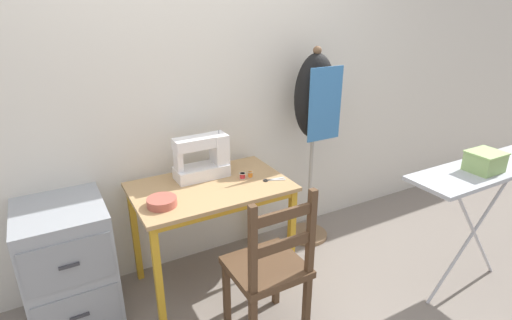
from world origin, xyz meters
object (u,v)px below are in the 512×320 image
Objects in this scene: thread_spool_near_machine at (242,176)px; ironing_board at (487,175)px; dress_form at (314,107)px; filing_cabinet at (69,265)px; wooden_chair at (269,269)px; sewing_machine at (204,158)px; scissors at (271,180)px; thread_spool_mid_table at (250,175)px; storage_box at (485,161)px; fabric_bowl at (162,202)px.

thread_spool_near_machine is 1.49m from ironing_board.
filing_cabinet is at bearing -178.70° from dress_form.
sewing_machine is at bearing 94.34° from wooden_chair.
scissors is 0.16× the size of wooden_chair.
dress_form is at bearing 13.85° from thread_spool_mid_table.
dress_form is 7.77× the size of storage_box.
wooden_chair is (-0.20, -0.57, -0.30)m from thread_spool_mid_table.
thread_spool_mid_table is at bearing -11.64° from thread_spool_near_machine.
sewing_machine reaches higher than storage_box.
fabric_bowl is at bearing -21.86° from filing_cabinet.
sewing_machine is 0.32× the size of ironing_board.
storage_box is at bearing -38.53° from sewing_machine.
fabric_bowl is 0.15× the size of ironing_board.
fabric_bowl is 0.11× the size of dress_form.
storage_box is (1.11, -0.89, 0.20)m from thread_spool_near_machine.
wooden_chair is at bearing -138.15° from dress_form.
ironing_board reaches higher than filing_cabinet.
thread_spool_near_machine is at bearing -168.11° from dress_form.
fabric_bowl is 1.86m from storage_box.
sewing_machine is 0.84m from wooden_chair.
filing_cabinet is 1.89m from dress_form.
sewing_machine is 1.85× the size of storage_box.
storage_box reaches higher than thread_spool_mid_table.
sewing_machine is at bearing 179.39° from dress_form.
scissors is 3.50× the size of thread_spool_near_machine.
ironing_board is (1.40, -1.02, -0.03)m from sewing_machine.
dress_form is at bearing 26.18° from scissors.
scissors is 0.14m from thread_spool_mid_table.
fabric_bowl is at bearing 156.69° from ironing_board.
ironing_board is (0.54, -1.01, -0.26)m from dress_form.
dress_form is at bearing 11.89° from thread_spool_near_machine.
storage_box is at bearing -38.84° from thread_spool_near_machine.
sewing_machine is 0.89m from dress_form.
ironing_board is at bearing -23.31° from fabric_bowl.
filing_cabinet is 3.84× the size of storage_box.
filing_cabinet is 2.53m from ironing_board.
wooden_chair is 1.17m from filing_cabinet.
dress_form reaches higher than scissors.
storage_box is at bearing -13.97° from wooden_chair.
scissors is 0.10× the size of dress_form.
sewing_machine is 1.67m from storage_box.
scissors is 0.62m from wooden_chair.
thread_spool_near_machine is 1.44m from storage_box.
dress_form is at bearing 41.85° from wooden_chair.
storage_box is (1.25, -0.31, 0.49)m from wooden_chair.
sewing_machine is 0.48× the size of filing_cabinet.
filing_cabinet is at bearing 157.01° from ironing_board.
storage_box is at bearing -38.97° from scissors.
fabric_bowl is at bearing 131.84° from wooden_chair.
dress_form is (0.86, -0.01, 0.23)m from sewing_machine.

